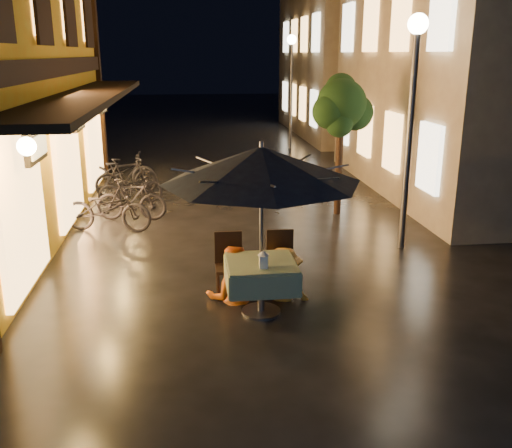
{
  "coord_description": "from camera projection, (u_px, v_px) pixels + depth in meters",
  "views": [
    {
      "loc": [
        -1.0,
        -7.91,
        3.57
      ],
      "look_at": [
        -0.03,
        0.09,
        1.15
      ],
      "focal_mm": 40.0,
      "sensor_mm": 36.0,
      "label": 1
    }
  ],
  "objects": [
    {
      "name": "east_building_far",
      "position": [
        374.0,
        51.0,
        25.58
      ],
      "size": [
        7.3,
        10.3,
        7.3
      ],
      "color": "#B4A98F",
      "rests_on": "ground"
    },
    {
      "name": "person_yellow",
      "position": [
        284.0,
        250.0,
        8.48
      ],
      "size": [
        1.1,
        0.8,
        1.53
      ],
      "primitive_type": "imported",
      "rotation": [
        0.0,
        0.0,
        2.88
      ],
      "color": "#FFA52E",
      "rests_on": "ground"
    },
    {
      "name": "streetlamp_near",
      "position": [
        413.0,
        92.0,
        10.07
      ],
      "size": [
        0.36,
        0.36,
        4.23
      ],
      "color": "#59595E",
      "rests_on": "ground"
    },
    {
      "name": "streetlamp_far",
      "position": [
        291.0,
        71.0,
        21.48
      ],
      "size": [
        0.36,
        0.36,
        4.23
      ],
      "color": "#59595E",
      "rests_on": "ground"
    },
    {
      "name": "table_lantern",
      "position": [
        263.0,
        258.0,
        7.68
      ],
      "size": [
        0.16,
        0.16,
        0.25
      ],
      "color": "white",
      "rests_on": "cafe_table"
    },
    {
      "name": "street_tree",
      "position": [
        342.0,
        108.0,
        12.53
      ],
      "size": [
        1.43,
        1.2,
        3.15
      ],
      "color": "black",
      "rests_on": "ground"
    },
    {
      "name": "person_orange",
      "position": [
        231.0,
        247.0,
        8.42
      ],
      "size": [
        0.81,
        0.64,
        1.63
      ],
      "primitive_type": "imported",
      "rotation": [
        0.0,
        0.0,
        3.17
      ],
      "color": "orange",
      "rests_on": "ground"
    },
    {
      "name": "bicycle_3",
      "position": [
        127.0,
        177.0,
        14.75
      ],
      "size": [
        1.71,
        1.0,
        0.99
      ],
      "primitive_type": "imported",
      "rotation": [
        0.0,
        0.0,
        1.92
      ],
      "color": "black",
      "rests_on": "ground"
    },
    {
      "name": "bicycle_1",
      "position": [
        131.0,
        200.0,
        12.57
      ],
      "size": [
        1.61,
        0.67,
        0.94
      ],
      "primitive_type": "imported",
      "rotation": [
        0.0,
        0.0,
        1.42
      ],
      "color": "black",
      "rests_on": "ground"
    },
    {
      "name": "ground",
      "position": [
        259.0,
        298.0,
        8.66
      ],
      "size": [
        90.0,
        90.0,
        0.0
      ],
      "primitive_type": "plane",
      "color": "black",
      "rests_on": "ground"
    },
    {
      "name": "cafe_table",
      "position": [
        261.0,
        275.0,
        8.0
      ],
      "size": [
        0.99,
        0.99,
        0.78
      ],
      "color": "#59595E",
      "rests_on": "ground"
    },
    {
      "name": "cafe_chair_left",
      "position": [
        229.0,
        261.0,
        8.67
      ],
      "size": [
        0.42,
        0.42,
        0.97
      ],
      "color": "black",
      "rests_on": "ground"
    },
    {
      "name": "bicycle_4",
      "position": [
        121.0,
        171.0,
        15.51
      ],
      "size": [
        1.9,
        0.76,
        0.98
      ],
      "primitive_type": "imported",
      "rotation": [
        0.0,
        0.0,
        1.51
      ],
      "color": "black",
      "rests_on": "ground"
    },
    {
      "name": "bicycle_0",
      "position": [
        108.0,
        209.0,
        11.78
      ],
      "size": [
        1.95,
        1.05,
        0.97
      ],
      "primitive_type": "imported",
      "rotation": [
        0.0,
        0.0,
        1.34
      ],
      "color": "black",
      "rests_on": "ground"
    },
    {
      "name": "patio_umbrella",
      "position": [
        261.0,
        165.0,
        7.55
      ],
      "size": [
        2.72,
        2.72,
        2.46
      ],
      "color": "#59595E",
      "rests_on": "ground"
    },
    {
      "name": "cafe_chair_right",
      "position": [
        281.0,
        259.0,
        8.76
      ],
      "size": [
        0.42,
        0.42,
        0.97
      ],
      "color": "black",
      "rests_on": "ground"
    },
    {
      "name": "bicycle_2",
      "position": [
        130.0,
        188.0,
        13.92
      ],
      "size": [
        1.68,
        1.03,
        0.83
      ],
      "primitive_type": "imported",
      "rotation": [
        0.0,
        0.0,
        1.9
      ],
      "color": "black",
      "rests_on": "ground"
    }
  ]
}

